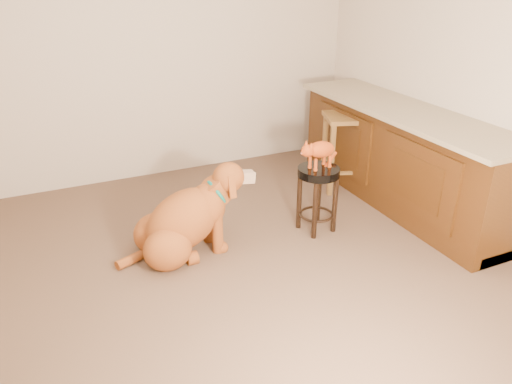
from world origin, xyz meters
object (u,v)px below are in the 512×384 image
wood_stool (344,151)px  golden_retriever (185,222)px  padded_stool (318,186)px  tabby_kitten (319,151)px

wood_stool → golden_retriever: 1.96m
padded_stool → golden_retriever: (-1.16, 0.10, -0.13)m
golden_retriever → tabby_kitten: (1.15, -0.10, 0.45)m
tabby_kitten → wood_stool: bearing=34.5°
wood_stool → golden_retriever: (-1.87, -0.57, -0.12)m
padded_stool → golden_retriever: bearing=175.2°
padded_stool → wood_stool: size_ratio=0.75×
wood_stool → golden_retriever: bearing=-163.2°
padded_stool → wood_stool: wood_stool is taller
padded_stool → tabby_kitten: (-0.01, -0.00, 0.32)m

